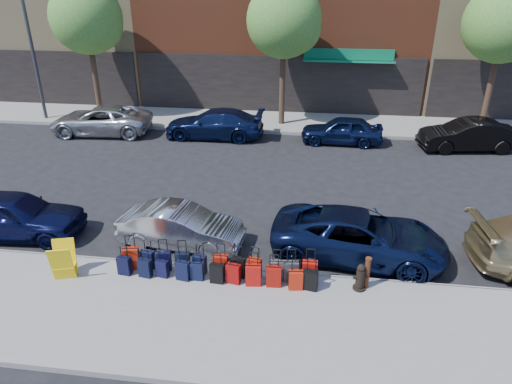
# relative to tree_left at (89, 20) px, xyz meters

# --- Properties ---
(ground) EXTENTS (120.00, 120.00, 0.00)m
(ground) POSITION_rel_tree_left_xyz_m (9.86, -9.50, -5.41)
(ground) COLOR black
(ground) RESTS_ON ground
(sidewalk_near) EXTENTS (60.00, 4.00, 0.15)m
(sidewalk_near) POSITION_rel_tree_left_xyz_m (9.86, -16.00, -5.34)
(sidewalk_near) COLOR gray
(sidewalk_near) RESTS_ON ground
(sidewalk_far) EXTENTS (60.00, 4.00, 0.15)m
(sidewalk_far) POSITION_rel_tree_left_xyz_m (9.86, 0.50, -5.34)
(sidewalk_far) COLOR gray
(sidewalk_far) RESTS_ON ground
(curb_near) EXTENTS (60.00, 0.08, 0.15)m
(curb_near) POSITION_rel_tree_left_xyz_m (9.86, -13.98, -5.34)
(curb_near) COLOR gray
(curb_near) RESTS_ON ground
(curb_far) EXTENTS (60.00, 0.08, 0.15)m
(curb_far) POSITION_rel_tree_left_xyz_m (9.86, -1.52, -5.34)
(curb_far) COLOR gray
(curb_far) RESTS_ON ground
(tree_left) EXTENTS (3.80, 3.80, 7.27)m
(tree_left) POSITION_rel_tree_left_xyz_m (0.00, 0.00, 0.00)
(tree_left) COLOR black
(tree_left) RESTS_ON sidewalk_far
(tree_center) EXTENTS (3.80, 3.80, 7.27)m
(tree_center) POSITION_rel_tree_left_xyz_m (10.50, 0.00, 0.00)
(tree_center) COLOR black
(tree_center) RESTS_ON sidewalk_far
(tree_right) EXTENTS (3.80, 3.80, 7.27)m
(tree_right) POSITION_rel_tree_left_xyz_m (21.00, 0.00, 0.00)
(tree_right) COLOR black
(tree_right) RESTS_ON sidewalk_far
(streetlight) EXTENTS (2.59, 0.18, 8.00)m
(streetlight) POSITION_rel_tree_left_xyz_m (-2.94, -0.70, -0.75)
(streetlight) COLOR #333338
(streetlight) RESTS_ON sidewalk_far
(suitcase_front_0) EXTENTS (0.46, 0.31, 1.02)m
(suitcase_front_0) POSITION_rel_tree_left_xyz_m (7.37, -14.33, -4.94)
(suitcase_front_0) COLOR #9E1D0A
(suitcase_front_0) RESTS_ON sidewalk_near
(suitcase_front_1) EXTENTS (0.39, 0.26, 0.87)m
(suitcase_front_1) POSITION_rel_tree_left_xyz_m (7.81, -14.26, -4.99)
(suitcase_front_1) COLOR black
(suitcase_front_1) RESTS_ON sidewalk_near
(suitcase_front_2) EXTENTS (0.42, 0.28, 0.94)m
(suitcase_front_2) POSITION_rel_tree_left_xyz_m (8.29, -14.29, -4.97)
(suitcase_front_2) COLOR black
(suitcase_front_2) RESTS_ON sidewalk_near
(suitcase_front_3) EXTENTS (0.41, 0.26, 0.94)m
(suitcase_front_3) POSITION_rel_tree_left_xyz_m (8.81, -14.26, -4.97)
(suitcase_front_3) COLOR black
(suitcase_front_3) RESTS_ON sidewalk_near
(suitcase_front_4) EXTENTS (0.39, 0.27, 0.87)m
(suitcase_front_4) POSITION_rel_tree_left_xyz_m (9.29, -14.30, -4.99)
(suitcase_front_4) COLOR black
(suitcase_front_4) RESTS_ON sidewalk_near
(suitcase_front_5) EXTENTS (0.40, 0.23, 0.94)m
(suitcase_front_5) POSITION_rel_tree_left_xyz_m (9.88, -14.28, -4.97)
(suitcase_front_5) COLOR #AD190B
(suitcase_front_5) RESTS_ON sidewalk_near
(suitcase_front_6) EXTENTS (0.40, 0.24, 0.92)m
(suitcase_front_6) POSITION_rel_tree_left_xyz_m (10.37, -14.33, -4.97)
(suitcase_front_6) COLOR black
(suitcase_front_6) RESTS_ON sidewalk_near
(suitcase_front_7) EXTENTS (0.40, 0.26, 0.89)m
(suitcase_front_7) POSITION_rel_tree_left_xyz_m (10.80, -14.26, -4.98)
(suitcase_front_7) COLOR #9D1A0A
(suitcase_front_7) RESTS_ON sidewalk_near
(suitcase_front_8) EXTENTS (0.38, 0.22, 0.90)m
(suitcase_front_8) POSITION_rel_tree_left_xyz_m (11.40, -14.31, -4.98)
(suitcase_front_8) COLOR #3E3E43
(suitcase_front_8) RESTS_ON sidewalk_near
(suitcase_front_9) EXTENTS (0.41, 0.26, 0.94)m
(suitcase_front_9) POSITION_rel_tree_left_xyz_m (11.79, -14.33, -4.97)
(suitcase_front_9) COLOR #323236
(suitcase_front_9) RESTS_ON sidewalk_near
(suitcase_front_10) EXTENTS (0.40, 0.22, 0.97)m
(suitcase_front_10) POSITION_rel_tree_left_xyz_m (12.28, -14.28, -4.96)
(suitcase_front_10) COLOR #B2120B
(suitcase_front_10) RESTS_ON sidewalk_near
(suitcase_back_0) EXTENTS (0.38, 0.25, 0.85)m
(suitcase_back_0) POSITION_rel_tree_left_xyz_m (7.28, -14.62, -5.00)
(suitcase_back_0) COLOR black
(suitcase_back_0) RESTS_ON sidewalk_near
(suitcase_back_1) EXTENTS (0.38, 0.26, 0.83)m
(suitcase_back_1) POSITION_rel_tree_left_xyz_m (7.87, -14.65, -5.00)
(suitcase_back_1) COLOR black
(suitcase_back_1) RESTS_ON sidewalk_near
(suitcase_back_2) EXTENTS (0.35, 0.24, 0.78)m
(suitcase_back_2) POSITION_rel_tree_left_xyz_m (8.34, -14.60, -5.02)
(suitcase_back_2) COLOR black
(suitcase_back_2) RESTS_ON sidewalk_near
(suitcase_back_3) EXTENTS (0.39, 0.27, 0.87)m
(suitcase_back_3) POSITION_rel_tree_left_xyz_m (8.93, -14.65, -4.99)
(suitcase_back_3) COLOR black
(suitcase_back_3) RESTS_ON sidewalk_near
(suitcase_back_4) EXTENTS (0.34, 0.20, 0.81)m
(suitcase_back_4) POSITION_rel_tree_left_xyz_m (9.30, -14.60, -5.01)
(suitcase_back_4) COLOR black
(suitcase_back_4) RESTS_ON sidewalk_near
(suitcase_back_5) EXTENTS (0.38, 0.24, 0.87)m
(suitcase_back_5) POSITION_rel_tree_left_xyz_m (9.85, -14.65, -4.99)
(suitcase_back_5) COLOR black
(suitcase_back_5) RESTS_ON sidewalk_near
(suitcase_back_6) EXTENTS (0.40, 0.27, 0.88)m
(suitcase_back_6) POSITION_rel_tree_left_xyz_m (10.28, -14.61, -4.99)
(suitcase_back_6) COLOR maroon
(suitcase_back_6) RESTS_ON sidewalk_near
(suitcase_back_7) EXTENTS (0.42, 0.27, 0.95)m
(suitcase_back_7) POSITION_rel_tree_left_xyz_m (10.82, -14.63, -4.96)
(suitcase_back_7) COLOR #B3100B
(suitcase_back_7) RESTS_ON sidewalk_near
(suitcase_back_8) EXTENTS (0.40, 0.24, 0.92)m
(suitcase_back_8) POSITION_rel_tree_left_xyz_m (11.36, -14.61, -4.97)
(suitcase_back_8) COLOR maroon
(suitcase_back_8) RESTS_ON sidewalk_near
(suitcase_back_9) EXTENTS (0.39, 0.26, 0.87)m
(suitcase_back_9) POSITION_rel_tree_left_xyz_m (11.93, -14.67, -4.99)
(suitcase_back_9) COLOR #B2200B
(suitcase_back_9) RESTS_ON sidewalk_near
(suitcase_back_10) EXTENTS (0.41, 0.28, 0.89)m
(suitcase_back_10) POSITION_rel_tree_left_xyz_m (12.31, -14.63, -4.98)
(suitcase_back_10) COLOR black
(suitcase_back_10) RESTS_ON sidewalk_near
(fire_hydrant) EXTENTS (0.38, 0.34, 0.75)m
(fire_hydrant) POSITION_rel_tree_left_xyz_m (13.58, -14.46, -4.92)
(fire_hydrant) COLOR black
(fire_hydrant) RESTS_ON sidewalk_near
(bollard) EXTENTS (0.17, 0.17, 0.90)m
(bollard) POSITION_rel_tree_left_xyz_m (13.75, -14.36, -4.80)
(bollard) COLOR #38190C
(bollard) RESTS_ON sidewalk_near
(display_rack) EXTENTS (0.72, 0.76, 1.02)m
(display_rack) POSITION_rel_tree_left_xyz_m (5.75, -14.96, -4.76)
(display_rack) COLOR yellow
(display_rack) RESTS_ON sidewalk_near
(car_near_0) EXTENTS (4.45, 2.02, 1.48)m
(car_near_0) POSITION_rel_tree_left_xyz_m (2.95, -12.88, -4.67)
(car_near_0) COLOR #0C1035
(car_near_0) RESTS_ON ground
(car_near_1) EXTENTS (3.90, 1.64, 1.25)m
(car_near_1) POSITION_rel_tree_left_xyz_m (8.33, -12.72, -4.79)
(car_near_1) COLOR #BBBEC2
(car_near_1) RESTS_ON ground
(car_near_2) EXTENTS (5.27, 2.88, 1.40)m
(car_near_2) POSITION_rel_tree_left_xyz_m (13.66, -12.69, -4.71)
(car_near_2) COLOR #0C1636
(car_near_2) RESTS_ON ground
(car_far_0) EXTENTS (5.37, 2.79, 1.45)m
(car_far_0) POSITION_rel_tree_left_xyz_m (1.11, -2.61, -4.69)
(car_far_0) COLOR silver
(car_far_0) RESTS_ON ground
(car_far_1) EXTENTS (5.02, 2.05, 1.45)m
(car_far_1) POSITION_rel_tree_left_xyz_m (7.13, -2.44, -4.69)
(car_far_1) COLOR #0D183D
(car_far_1) RESTS_ON ground
(car_far_2) EXTENTS (3.97, 1.65, 1.34)m
(car_far_2) POSITION_rel_tree_left_xyz_m (13.53, -2.49, -4.74)
(car_far_2) COLOR #0D173A
(car_far_2) RESTS_ON ground
(car_far_3) EXTENTS (4.63, 2.16, 1.47)m
(car_far_3) POSITION_rel_tree_left_xyz_m (19.40, -2.69, -4.68)
(car_far_3) COLOR black
(car_far_3) RESTS_ON ground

